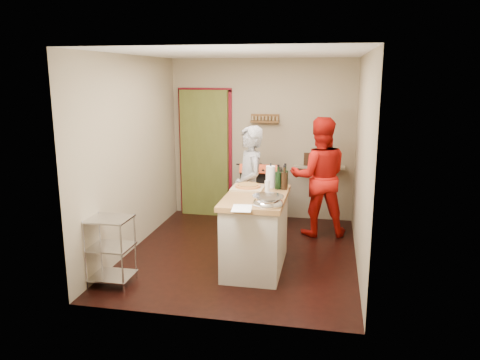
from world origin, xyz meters
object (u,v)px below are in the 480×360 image
stove (261,195)px  wire_shelving (110,248)px  person_stripe (250,188)px  person_red (319,177)px  island (256,230)px

stove → wire_shelving: stove is taller
person_stripe → person_red: size_ratio=0.96×
person_stripe → wire_shelving: bearing=-67.8°
wire_shelving → person_red: person_red is taller
island → person_red: size_ratio=0.78×
island → stove: bearing=96.5°
wire_shelving → island: (1.54, 0.79, 0.05)m
wire_shelving → person_stripe: size_ratio=0.47×
stove → person_red: person_red is taller
island → person_stripe: (-0.20, 0.68, 0.35)m
stove → person_red: (0.92, -0.42, 0.43)m
person_red → island: bearing=54.2°
stove → person_stripe: size_ratio=0.60×
wire_shelving → island: bearing=27.1°
island → person_red: (0.71, 1.41, 0.39)m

